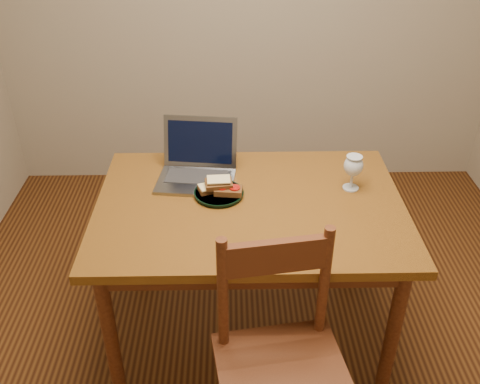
{
  "coord_description": "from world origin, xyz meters",
  "views": [
    {
      "loc": [
        -0.13,
        -1.75,
        2.0
      ],
      "look_at": [
        -0.09,
        0.11,
        0.8
      ],
      "focal_mm": 40.0,
      "sensor_mm": 36.0,
      "label": 1
    }
  ],
  "objects_px": {
    "chair": "(282,358)",
    "milk_glass": "(353,172)",
    "table": "(250,220)",
    "plate": "(219,194)",
    "laptop": "(198,162)"
  },
  "relations": [
    {
      "from": "chair",
      "to": "milk_glass",
      "type": "bearing_deg",
      "value": 55.42
    },
    {
      "from": "table",
      "to": "plate",
      "type": "height_order",
      "value": "plate"
    },
    {
      "from": "milk_glass",
      "to": "table",
      "type": "bearing_deg",
      "value": -166.37
    },
    {
      "from": "table",
      "to": "plate",
      "type": "relative_size",
      "value": 6.07
    },
    {
      "from": "table",
      "to": "milk_glass",
      "type": "bearing_deg",
      "value": 13.63
    },
    {
      "from": "milk_glass",
      "to": "laptop",
      "type": "height_order",
      "value": "laptop"
    },
    {
      "from": "milk_glass",
      "to": "laptop",
      "type": "bearing_deg",
      "value": 169.11
    },
    {
      "from": "table",
      "to": "laptop",
      "type": "relative_size",
      "value": 3.5
    },
    {
      "from": "chair",
      "to": "plate",
      "type": "relative_size",
      "value": 2.37
    },
    {
      "from": "table",
      "to": "plate",
      "type": "xyz_separation_m",
      "value": [
        -0.13,
        0.06,
        0.09
      ]
    },
    {
      "from": "plate",
      "to": "milk_glass",
      "type": "relative_size",
      "value": 1.32
    },
    {
      "from": "chair",
      "to": "plate",
      "type": "xyz_separation_m",
      "value": [
        -0.22,
        0.69,
        0.23
      ]
    },
    {
      "from": "table",
      "to": "milk_glass",
      "type": "relative_size",
      "value": 8.01
    },
    {
      "from": "chair",
      "to": "milk_glass",
      "type": "distance_m",
      "value": 0.87
    },
    {
      "from": "plate",
      "to": "milk_glass",
      "type": "xyz_separation_m",
      "value": [
        0.58,
        0.05,
        0.07
      ]
    }
  ]
}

